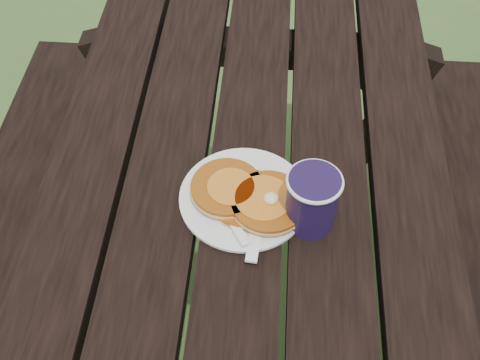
# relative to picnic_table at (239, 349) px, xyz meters

# --- Properties ---
(picnic_table) EXTENTS (1.36, 1.80, 0.75)m
(picnic_table) POSITION_rel_picnic_table_xyz_m (0.00, 0.00, 0.00)
(picnic_table) COLOR black
(picnic_table) RESTS_ON ground
(plate) EXTENTS (0.26, 0.26, 0.01)m
(plate) POSITION_rel_picnic_table_xyz_m (-0.00, 0.12, 0.39)
(plate) COLOR white
(plate) RESTS_ON picnic_table
(pancake_stack) EXTENTS (0.21, 0.16, 0.04)m
(pancake_stack) POSITION_rel_picnic_table_xyz_m (0.01, 0.11, 0.41)
(pancake_stack) COLOR #A75512
(pancake_stack) RESTS_ON plate
(knife) EXTENTS (0.03, 0.18, 0.00)m
(knife) POSITION_rel_picnic_table_xyz_m (0.03, 0.07, 0.39)
(knife) COLOR white
(knife) RESTS_ON plate
(fork) EXTENTS (0.11, 0.15, 0.01)m
(fork) POSITION_rel_picnic_table_xyz_m (-0.02, 0.06, 0.40)
(fork) COLOR white
(fork) RESTS_ON plate
(coffee_cup) EXTENTS (0.09, 0.09, 0.11)m
(coffee_cup) POSITION_rel_picnic_table_xyz_m (0.12, 0.08, 0.45)
(coffee_cup) COLOR #1C1036
(coffee_cup) RESTS_ON picnic_table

